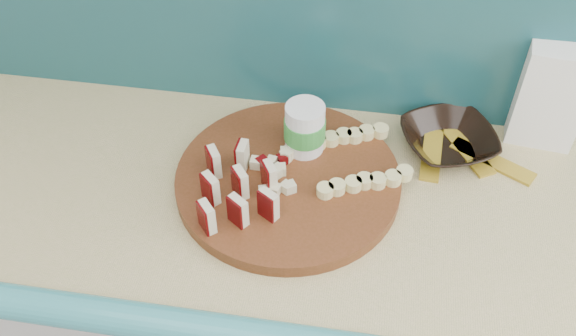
% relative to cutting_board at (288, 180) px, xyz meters
% --- Properties ---
extents(backsplash, '(2.20, 0.02, 0.50)m').
position_rel_cutting_board_xyz_m(backsplash, '(0.25, 0.25, 0.24)').
color(backsplash, teal).
rests_on(backsplash, kitchen_counter).
extents(cutting_board, '(0.57, 0.57, 0.03)m').
position_rel_cutting_board_xyz_m(cutting_board, '(0.00, 0.00, 0.00)').
color(cutting_board, '#4A270F').
rests_on(cutting_board, kitchen_counter).
extents(apple_wedges, '(0.15, 0.20, 0.06)m').
position_rel_cutting_board_xyz_m(apple_wedges, '(-0.08, -0.07, 0.04)').
color(apple_wedges, beige).
rests_on(apple_wedges, cutting_board).
extents(apple_chunks, '(0.07, 0.07, 0.02)m').
position_rel_cutting_board_xyz_m(apple_chunks, '(-0.02, -0.01, 0.02)').
color(apple_chunks, beige).
rests_on(apple_chunks, cutting_board).
extents(banana_slices, '(0.23, 0.22, 0.02)m').
position_rel_cutting_board_xyz_m(banana_slices, '(0.12, 0.05, 0.02)').
color(banana_slices, '#DFD388').
rests_on(banana_slices, cutting_board).
extents(brown_bowl, '(0.24, 0.24, 0.05)m').
position_rel_cutting_board_xyz_m(brown_bowl, '(0.31, 0.15, 0.01)').
color(brown_bowl, black).
rests_on(brown_bowl, kitchen_counter).
extents(flour_bag, '(0.14, 0.11, 0.22)m').
position_rel_cutting_board_xyz_m(flour_bag, '(0.49, 0.23, 0.10)').
color(flour_bag, white).
rests_on(flour_bag, kitchen_counter).
extents(canister, '(0.08, 0.08, 0.13)m').
position_rel_cutting_board_xyz_m(canister, '(0.02, 0.08, 0.06)').
color(canister, white).
rests_on(canister, kitchen_counter).
extents(banana_peel, '(0.23, 0.19, 0.01)m').
position_rel_cutting_board_xyz_m(banana_peel, '(0.34, 0.14, -0.01)').
color(banana_peel, gold).
rests_on(banana_peel, kitchen_counter).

